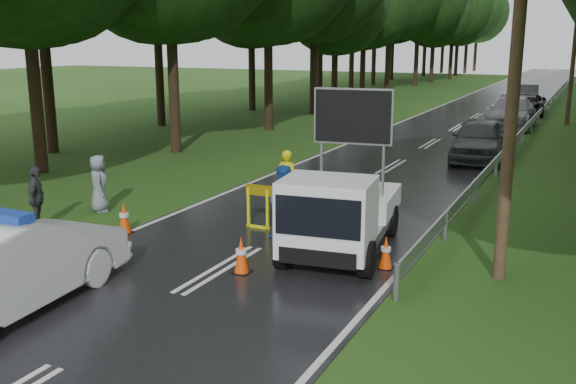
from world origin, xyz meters
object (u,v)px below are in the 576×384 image
Objects in this scene: barrier at (297,200)px; queue_car_third at (526,104)px; officer at (287,179)px; queue_car_first at (478,140)px; police_sedan at (6,266)px; work_truck at (340,212)px; queue_car_fourth at (526,95)px; queue_car_second at (512,113)px; civilian at (285,204)px.

queue_car_third reaches higher than barrier.
officer is 10.44m from queue_car_first.
queue_car_first is (4.84, 18.15, -0.01)m from police_sedan.
queue_car_third is at bearing -102.96° from police_sedan.
barrier is 0.57× the size of queue_car_first.
work_truck reaches higher than queue_car_fourth.
queue_car_second is at bearing -97.95° from officer.
barrier is 12.12m from queue_car_first.
civilian is (2.59, 5.63, 0.08)m from police_sedan.
officer is (-2.73, 3.03, -0.12)m from work_truck.
work_truck is at bearing -13.08° from civilian.
police_sedan is at bearing -114.05° from civilian.
barrier is (-1.46, 0.96, -0.10)m from work_truck.
officer is at bearing -99.64° from queue_car_second.
police_sedan is at bearing -135.21° from work_truck.
queue_car_second is (3.43, 20.43, -0.03)m from officer.
queue_car_first is 17.16m from queue_car_third.
police_sedan is 3.08× the size of officer.
civilian is at bearing -95.50° from queue_car_second.
civilian is at bearing -98.40° from queue_car_fourth.
work_truck is 1.75m from barrier.
queue_car_second reaches higher than barrier.
barrier is 22.61m from queue_car_second.
civilian is at bearing -93.25° from barrier.
barrier is 1.52× the size of civilian.
officer is (-1.26, 2.07, -0.02)m from barrier.
queue_car_second is (2.19, 23.10, -0.10)m from civilian.
officer reaches higher than queue_car_second.
queue_car_second is 1.22× the size of queue_car_fourth.
barrier is at bearing -105.93° from queue_car_first.
officer is at bearing -100.77° from queue_car_fourth.
work_truck is at bearing -98.73° from queue_car_first.
queue_car_fourth is at bearing -101.04° from police_sedan.
queue_car_third is (4.84, 35.31, -0.15)m from police_sedan.
civilian is 12.71m from queue_car_first.
civilian is at bearing -105.50° from queue_car_first.
civilian reaches higher than officer.
work_truck reaches higher than queue_car_first.
queue_car_first is (2.25, 12.51, -0.08)m from civilian.
police_sedan reaches higher than queue_car_fourth.
police_sedan is at bearing -101.60° from queue_car_fourth.
barrier is at bearing 122.94° from officer.
queue_car_third is 1.08× the size of queue_car_fourth.
queue_car_fourth is (-0.58, 23.16, -0.08)m from queue_car_first.
queue_car_first is at bearing -110.08° from police_sedan.
work_truck reaches higher than queue_car_third.
police_sedan is 18.78m from queue_car_first.
queue_car_first is 0.99× the size of queue_car_third.
officer is (1.34, 8.31, 0.01)m from police_sedan.
barrier is 0.50× the size of queue_car_second.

